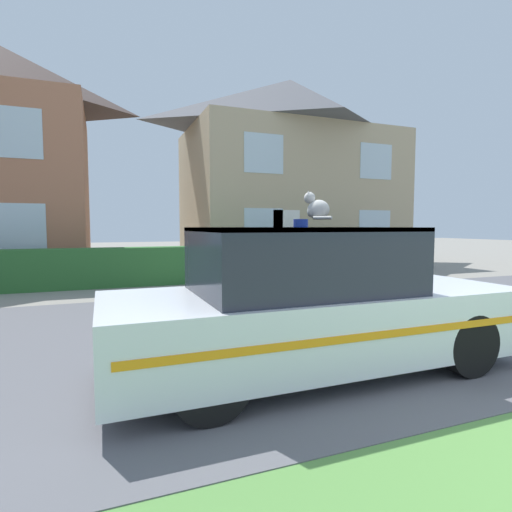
# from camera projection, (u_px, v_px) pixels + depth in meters

# --- Properties ---
(road_strip) EXTENTS (28.00, 6.41, 0.01)m
(road_strip) POSITION_uv_depth(u_px,v_px,m) (310.00, 325.00, 6.23)
(road_strip) COLOR #5B5B60
(road_strip) RESTS_ON ground
(garden_hedge) EXTENTS (11.79, 0.60, 1.00)m
(garden_hedge) POSITION_uv_depth(u_px,v_px,m) (185.00, 265.00, 10.83)
(garden_hedge) COLOR #2D662D
(garden_hedge) RESTS_ON ground
(police_car) EXTENTS (4.37, 1.62, 1.60)m
(police_car) POSITION_uv_depth(u_px,v_px,m) (313.00, 304.00, 4.18)
(police_car) COLOR black
(police_car) RESTS_ON road_strip
(cat) EXTENTS (0.29, 0.37, 0.32)m
(cat) POSITION_uv_depth(u_px,v_px,m) (316.00, 208.00, 4.34)
(cat) COLOR silver
(cat) RESTS_ON police_car
(house_right) EXTENTS (8.61, 5.54, 7.49)m
(house_right) POSITION_uv_depth(u_px,v_px,m) (290.00, 171.00, 16.46)
(house_right) COLOR tan
(house_right) RESTS_ON ground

